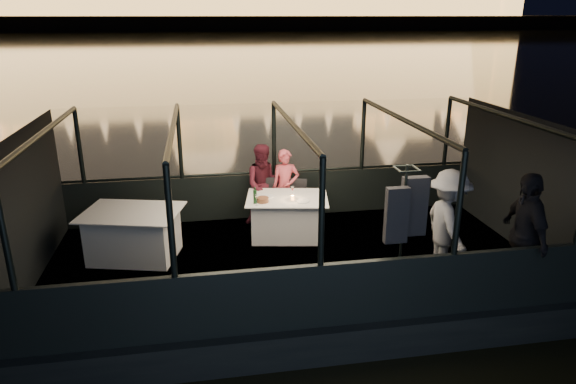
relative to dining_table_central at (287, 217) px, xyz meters
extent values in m
plane|color=black|center=(-0.07, 79.08, -0.89)|extent=(500.00, 500.00, 0.00)
cube|color=black|center=(-0.07, -0.92, -0.89)|extent=(8.60, 4.40, 1.00)
cube|color=black|center=(-0.07, -0.92, -0.41)|extent=(8.00, 4.00, 0.04)
cube|color=black|center=(-0.07, 1.08, 0.06)|extent=(8.00, 0.08, 0.90)
cube|color=black|center=(-0.07, -2.92, 0.06)|extent=(8.00, 0.08, 0.90)
cube|color=#423D33|center=(-0.07, 209.08, 0.11)|extent=(400.00, 140.00, 6.00)
cube|color=white|center=(0.00, 0.00, 0.00)|extent=(1.61, 1.29, 0.77)
cube|color=silver|center=(-2.67, -0.41, 0.00)|extent=(1.80, 1.49, 0.83)
cube|color=black|center=(-0.33, 0.56, 0.06)|extent=(0.46, 0.46, 0.91)
cube|color=black|center=(0.29, 0.45, 0.06)|extent=(0.51, 0.51, 0.89)
imported|color=#D04B56|center=(0.09, 0.72, 0.36)|extent=(0.56, 0.40, 1.46)
imported|color=#42121D|center=(-0.32, 0.72, 0.36)|extent=(0.76, 0.60, 1.58)
imported|color=white|center=(2.14, -1.92, 0.47)|extent=(0.68, 1.15, 1.73)
imported|color=black|center=(2.95, -2.59, 0.47)|extent=(0.57, 1.14, 1.86)
cylinder|color=#133616|center=(-0.60, -0.21, 0.53)|extent=(0.08, 0.08, 0.30)
cylinder|color=brown|center=(-0.46, -0.16, 0.42)|extent=(0.23, 0.23, 0.09)
cylinder|color=#FF983F|center=(0.07, -0.14, 0.42)|extent=(0.06, 0.06, 0.08)
cylinder|color=white|center=(0.24, -0.25, 0.39)|extent=(0.30, 0.30, 0.02)
cylinder|color=white|center=(-0.36, 0.10, 0.39)|extent=(0.25, 0.25, 0.02)
camera|label=1|loc=(-1.47, -8.57, 3.49)|focal=32.00mm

